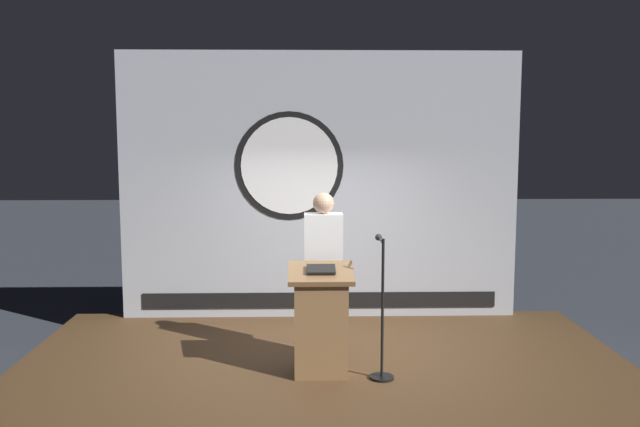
% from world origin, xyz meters
% --- Properties ---
extents(ground_plane, '(40.00, 40.00, 0.00)m').
position_xyz_m(ground_plane, '(0.00, 0.00, 0.00)').
color(ground_plane, '#383D47').
extents(stage_platform, '(6.40, 4.00, 0.30)m').
position_xyz_m(stage_platform, '(0.00, 0.00, 0.15)').
color(stage_platform, brown).
rests_on(stage_platform, ground).
extents(banner_display, '(5.07, 0.12, 3.39)m').
position_xyz_m(banner_display, '(-0.01, 1.85, 1.99)').
color(banner_display, '#B2B7C1').
rests_on(banner_display, stage_platform).
extents(podium, '(0.64, 0.50, 1.10)m').
position_xyz_m(podium, '(-0.04, -0.30, 0.83)').
color(podium, olive).
rests_on(podium, stage_platform).
extents(speaker_person, '(0.40, 0.26, 1.76)m').
position_xyz_m(speaker_person, '(-0.00, 0.18, 1.20)').
color(speaker_person, black).
rests_on(speaker_person, stage_platform).
extents(microphone_stand, '(0.24, 0.57, 1.38)m').
position_xyz_m(microphone_stand, '(0.55, -0.39, 0.78)').
color(microphone_stand, black).
rests_on(microphone_stand, stage_platform).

